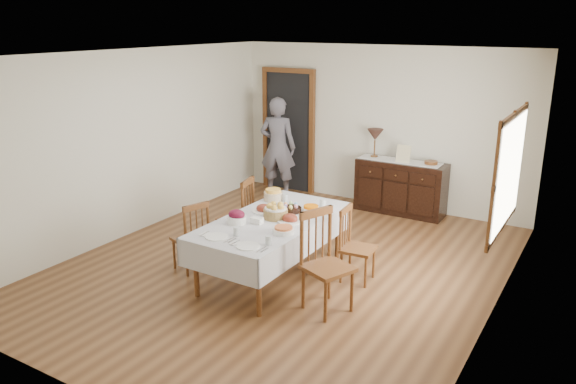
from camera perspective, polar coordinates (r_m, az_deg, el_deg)
The scene contains 26 objects.
ground at distance 7.13m, azimuth -0.42°, elevation -7.52°, with size 6.00×6.00×0.00m, color brown.
room_shell at distance 7.05m, azimuth 0.34°, elevation 6.22°, with size 5.02×6.02×2.65m.
dining_table at distance 6.65m, azimuth -1.64°, elevation -3.47°, with size 1.11×2.12×0.73m.
chair_left_near at distance 6.94m, azimuth -9.72°, elevation -4.42°, with size 0.47×0.47×0.89m.
chair_left_far at distance 7.54m, azimuth -5.00°, elevation -2.16°, with size 0.48×0.48×0.98m.
chair_right_near at distance 5.95m, azimuth 3.73°, elevation -6.98°, with size 0.59×0.59×1.08m.
chair_right_far at distance 6.65m, azimuth 6.77°, elevation -5.28°, with size 0.40×0.40×0.89m.
sideboard at distance 9.10m, azimuth 11.37°, elevation 0.49°, with size 1.41×0.51×0.84m.
person at distance 9.71m, azimuth -1.05°, elevation 4.92°, with size 0.58×0.37×1.85m, color #5D5B67.
bread_basket at distance 6.62m, azimuth -1.27°, elevation -2.02°, with size 0.29×0.29×0.19m.
egg_basket at distance 6.86m, azimuth 0.28°, elevation -1.71°, with size 0.27×0.27×0.11m.
ham_platter_a at distance 6.86m, azimuth -2.50°, elevation -1.76°, with size 0.29×0.29×0.11m.
ham_platter_b at distance 6.52m, azimuth 0.20°, elevation -2.77°, with size 0.30×0.30×0.11m.
beet_bowl at distance 6.49m, azimuth -5.23°, elevation -2.56°, with size 0.23×0.23×0.16m.
carrot_bowl at distance 6.84m, azimuth 2.35°, elevation -1.73°, with size 0.21×0.21×0.08m.
pineapple_bowl at distance 7.27m, azimuth -1.51°, elevation -0.32°, with size 0.25×0.25×0.15m.
casserole_dish at distance 6.17m, azimuth -0.45°, elevation -3.89°, with size 0.24×0.24×0.08m.
butter_dish at distance 6.47m, azimuth -3.20°, elevation -2.91°, with size 0.14×0.09×0.07m.
setting_left at distance 6.12m, azimuth -6.61°, elevation -4.34°, with size 0.42×0.31×0.10m.
setting_right at distance 5.85m, azimuth -3.40°, elevation -5.29°, with size 0.42×0.31×0.10m.
glass_far_a at distance 7.22m, azimuth -0.27°, elevation -0.62°, with size 0.06×0.06×0.10m.
glass_far_b at distance 7.03m, azimuth 3.55°, elevation -1.13°, with size 0.07×0.07×0.10m.
runner at distance 9.01m, azimuth 11.30°, elevation 3.13°, with size 1.30×0.35×0.01m.
table_lamp at distance 9.12m, azimuth 8.84°, elevation 5.69°, with size 0.26×0.26×0.46m.
picture_frame at distance 8.87m, azimuth 11.65°, elevation 3.80°, with size 0.22×0.08×0.28m.
deco_bowl at distance 8.87m, azimuth 14.33°, elevation 2.89°, with size 0.20×0.20×0.06m.
Camera 1 is at (3.38, -5.53, 2.97)m, focal length 35.00 mm.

